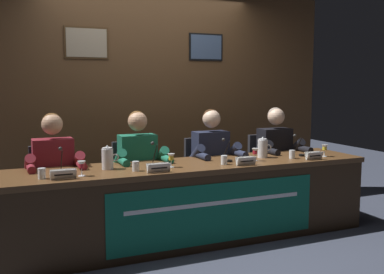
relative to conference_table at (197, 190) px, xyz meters
The scene contains 29 objects.
ground_plane 0.51m from the conference_table, 91.30° to the left, with size 12.00×12.00×0.00m, color #383D4C.
wall_back_panelled 1.64m from the conference_table, 90.11° to the left, with size 4.71×0.14×2.60m.
conference_table is the anchor object (origin of this frame).
chair_far_left 1.38m from the conference_table, 151.18° to the left, with size 0.44×0.44×0.89m.
panelist_far_left 1.31m from the conference_table, 158.91° to the left, with size 0.51×0.48×1.21m.
nameplate_far_left 1.24m from the conference_table, behind, with size 0.20×0.06×0.08m.
juice_glass_far_left 1.10m from the conference_table, behind, with size 0.06×0.06×0.12m.
water_cup_far_left 1.38m from the conference_table, behind, with size 0.06×0.06×0.08m.
microphone_far_left 1.23m from the conference_table, behind, with size 0.06×0.17×0.22m.
chair_center_left 0.78m from the conference_table, 121.32° to the left, with size 0.44×0.44×0.89m.
panelist_center_left 0.65m from the conference_table, 130.96° to the left, with size 0.51×0.48×1.21m.
nameplate_center_left 0.54m from the conference_table, 158.49° to the right, with size 0.20×0.06×0.08m.
juice_glass_center_left 0.40m from the conference_table, behind, with size 0.06×0.06×0.12m.
water_cup_center_left 0.65m from the conference_table, behind, with size 0.06×0.06×0.08m.
microphone_center_left 0.49m from the conference_table, 162.66° to the left, with size 0.06×0.17×0.22m.
chair_center_right 0.78m from the conference_table, 59.00° to the left, with size 0.44×0.44×0.89m.
panelist_center_right 0.64m from the conference_table, 49.40° to the left, with size 0.51×0.48×1.21m.
nameplate_center_right 0.52m from the conference_table, 22.09° to the right, with size 0.19×0.06×0.08m.
juice_glass_center_right 0.69m from the conference_table, ahead, with size 0.06×0.06×0.12m.
water_cup_center_right 0.37m from the conference_table, 12.69° to the right, with size 0.06×0.06×0.08m.
microphone_center_right 0.48m from the conference_table, 14.07° to the left, with size 0.06×0.17×0.22m.
chair_far_right 1.37m from the conference_table, 28.92° to the left, with size 0.44×0.44×0.89m.
panelist_far_right 1.30m from the conference_table, 21.17° to the left, with size 0.51×0.48×1.21m.
nameplate_far_right 1.23m from the conference_table, ahead, with size 0.18×0.06×0.08m.
juice_glass_far_right 1.44m from the conference_table, ahead, with size 0.06×0.06×0.12m.
water_cup_far_right 1.06m from the conference_table, ahead, with size 0.06×0.06×0.08m.
microphone_far_right 1.25m from the conference_table, ahead, with size 0.06×0.17×0.22m.
water_pitcher_left_side 0.87m from the conference_table, 169.86° to the left, with size 0.15×0.10×0.21m.
water_pitcher_right_side 0.86m from the conference_table, 10.09° to the left, with size 0.15×0.10×0.21m.
Camera 1 is at (-1.62, -3.78, 1.47)m, focal length 41.69 mm.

